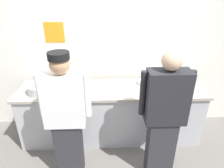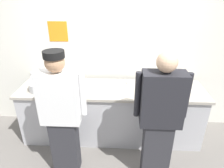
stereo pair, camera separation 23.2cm
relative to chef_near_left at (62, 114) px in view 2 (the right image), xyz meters
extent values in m
plane|color=slate|center=(0.57, 0.35, -0.90)|extent=(9.00, 9.00, 0.00)
cube|color=silver|center=(0.57, 1.22, 0.52)|extent=(4.46, 0.10, 2.85)
cube|color=orange|center=(-0.30, 1.17, 0.76)|extent=(0.30, 0.01, 0.31)
cube|color=#B2B2B7|center=(0.57, 0.73, -0.48)|extent=(2.79, 0.66, 0.86)
cube|color=#A8A093|center=(0.57, 0.73, -0.03)|extent=(2.85, 0.72, 0.04)
cube|color=#2D2D33|center=(0.00, 0.00, -0.50)|extent=(0.34, 0.20, 0.81)
cube|color=white|center=(0.00, 0.00, 0.22)|extent=(0.47, 0.24, 0.64)
cylinder|color=white|center=(-0.27, 0.04, 0.25)|extent=(0.07, 0.07, 0.54)
cylinder|color=white|center=(0.27, 0.04, 0.25)|extent=(0.07, 0.07, 0.54)
sphere|color=tan|center=(0.00, 0.00, 0.66)|extent=(0.22, 0.22, 0.22)
cylinder|color=black|center=(0.00, 0.00, 0.75)|extent=(0.23, 0.23, 0.08)
cube|color=#2D2D33|center=(1.18, -0.02, -0.49)|extent=(0.34, 0.20, 0.82)
cube|color=#232328|center=(1.18, -0.02, 0.25)|extent=(0.48, 0.24, 0.65)
cylinder|color=#232328|center=(0.90, 0.02, 0.28)|extent=(0.07, 0.07, 0.55)
cylinder|color=#232328|center=(1.46, 0.02, 0.28)|extent=(0.07, 0.07, 0.55)
sphere|color=tan|center=(1.18, -0.02, 0.69)|extent=(0.22, 0.22, 0.22)
cylinder|color=white|center=(0.14, 0.66, 0.00)|extent=(0.21, 0.21, 0.01)
cylinder|color=white|center=(0.14, 0.66, 0.01)|extent=(0.21, 0.21, 0.01)
cylinder|color=white|center=(0.14, 0.66, 0.02)|extent=(0.21, 0.21, 0.01)
cylinder|color=white|center=(0.14, 0.66, 0.03)|extent=(0.21, 0.21, 0.01)
cylinder|color=white|center=(1.11, 0.87, 0.00)|extent=(0.24, 0.24, 0.01)
cylinder|color=white|center=(1.11, 0.87, 0.01)|extent=(0.24, 0.24, 0.01)
cylinder|color=white|center=(1.11, 0.87, 0.02)|extent=(0.24, 0.24, 0.01)
cylinder|color=white|center=(1.11, 0.87, 0.03)|extent=(0.24, 0.24, 0.01)
cylinder|color=white|center=(1.11, 0.87, 0.05)|extent=(0.24, 0.24, 0.01)
cylinder|color=#B7BABF|center=(-0.49, 0.63, 0.05)|extent=(0.33, 0.33, 0.13)
cube|color=#B7BABF|center=(0.52, 0.73, 0.00)|extent=(0.53, 0.32, 0.02)
cylinder|color=orange|center=(1.44, 0.72, 0.07)|extent=(0.06, 0.06, 0.16)
cone|color=orange|center=(1.44, 0.72, 0.17)|extent=(0.05, 0.05, 0.04)
cylinder|color=#56A333|center=(1.22, 0.69, 0.07)|extent=(0.06, 0.06, 0.15)
cone|color=#56A333|center=(1.22, 0.69, 0.16)|extent=(0.05, 0.05, 0.04)
cylinder|color=orange|center=(1.09, 0.54, 0.07)|extent=(0.06, 0.06, 0.15)
cone|color=orange|center=(1.09, 0.54, 0.16)|extent=(0.05, 0.05, 0.04)
cylinder|color=white|center=(1.51, 0.90, 0.01)|extent=(0.10, 0.10, 0.05)
cylinder|color=#5B932D|center=(1.51, 0.90, 0.03)|extent=(0.08, 0.08, 0.01)
cylinder|color=white|center=(0.84, 0.92, 0.01)|extent=(0.08, 0.08, 0.04)
cylinder|color=gold|center=(0.84, 0.92, 0.02)|extent=(0.07, 0.07, 0.01)
cylinder|color=white|center=(-0.07, 0.58, 0.01)|extent=(0.10, 0.10, 0.04)
cylinder|color=red|center=(-0.07, 0.58, 0.02)|extent=(0.08, 0.08, 0.01)
cylinder|color=white|center=(-0.23, 0.76, 0.04)|extent=(0.09, 0.09, 0.10)
cube|color=#B7BABF|center=(1.74, 0.69, 0.00)|extent=(0.19, 0.03, 0.01)
cube|color=black|center=(1.61, 0.69, 0.00)|extent=(0.09, 0.03, 0.02)
camera|label=1|loc=(0.48, -1.96, 1.36)|focal=31.62mm
camera|label=2|loc=(0.71, -1.96, 1.36)|focal=31.62mm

